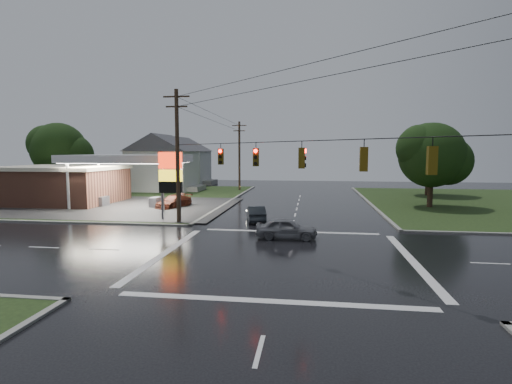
# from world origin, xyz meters

# --- Properties ---
(ground) EXTENTS (120.00, 120.00, 0.00)m
(ground) POSITION_xyz_m (0.00, 0.00, 0.00)
(ground) COLOR black
(ground) RESTS_ON ground
(grass_nw) EXTENTS (36.00, 36.00, 0.08)m
(grass_nw) POSITION_xyz_m (-26.00, 26.00, 0.04)
(grass_nw) COLOR #1E3015
(grass_nw) RESTS_ON ground
(gas_station) EXTENTS (26.20, 18.00, 5.60)m
(gas_station) POSITION_xyz_m (-25.68, 19.70, 2.55)
(gas_station) COLOR #2D2D2D
(gas_station) RESTS_ON ground
(pylon_sign) EXTENTS (2.00, 0.35, 6.00)m
(pylon_sign) POSITION_xyz_m (-10.50, 10.50, 4.01)
(pylon_sign) COLOR #59595E
(pylon_sign) RESTS_ON ground
(utility_pole_nw) EXTENTS (2.20, 0.32, 11.00)m
(utility_pole_nw) POSITION_xyz_m (-9.50, 9.50, 5.72)
(utility_pole_nw) COLOR #382619
(utility_pole_nw) RESTS_ON ground
(utility_pole_n) EXTENTS (2.20, 0.32, 10.50)m
(utility_pole_n) POSITION_xyz_m (-9.50, 38.00, 5.47)
(utility_pole_n) COLOR #382619
(utility_pole_n) RESTS_ON ground
(traffic_signals) EXTENTS (26.87, 26.87, 1.47)m
(traffic_signals) POSITION_xyz_m (0.02, -0.02, 6.48)
(traffic_signals) COLOR black
(traffic_signals) RESTS_ON ground
(house_near) EXTENTS (11.05, 8.48, 8.60)m
(house_near) POSITION_xyz_m (-20.95, 36.00, 4.41)
(house_near) COLOR silver
(house_near) RESTS_ON ground
(house_far) EXTENTS (11.05, 8.48, 8.60)m
(house_far) POSITION_xyz_m (-21.95, 48.00, 4.41)
(house_far) COLOR silver
(house_far) RESTS_ON ground
(tree_nw_behind) EXTENTS (8.93, 7.60, 10.00)m
(tree_nw_behind) POSITION_xyz_m (-33.84, 29.99, 6.18)
(tree_nw_behind) COLOR black
(tree_nw_behind) RESTS_ON ground
(tree_ne_near) EXTENTS (7.99, 6.80, 8.98)m
(tree_ne_near) POSITION_xyz_m (14.14, 21.99, 5.56)
(tree_ne_near) COLOR black
(tree_ne_near) RESTS_ON ground
(tree_ne_far) EXTENTS (8.46, 7.20, 9.80)m
(tree_ne_far) POSITION_xyz_m (17.15, 33.99, 6.18)
(tree_ne_far) COLOR black
(tree_ne_far) RESTS_ON ground
(car_north) EXTENTS (2.29, 4.31, 1.35)m
(car_north) POSITION_xyz_m (-3.18, 11.08, 0.68)
(car_north) COLOR #22272B
(car_north) RESTS_ON ground
(car_crossing) EXTENTS (4.20, 1.73, 1.43)m
(car_crossing) POSITION_xyz_m (-0.17, 4.65, 0.71)
(car_crossing) COLOR slate
(car_crossing) RESTS_ON ground
(car_pump) EXTENTS (3.36, 4.98, 1.34)m
(car_pump) POSITION_xyz_m (-13.00, 18.14, 0.67)
(car_pump) COLOR #5F2515
(car_pump) RESTS_ON ground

